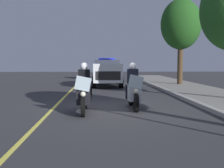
{
  "coord_description": "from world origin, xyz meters",
  "views": [
    {
      "loc": [
        9.95,
        -0.52,
        1.72
      ],
      "look_at": [
        -0.29,
        0.0,
        0.9
      ],
      "focal_mm": 43.08,
      "sensor_mm": 36.0,
      "label": 1
    }
  ],
  "objects_px": {
    "police_motorcycle_lead_left": "(84,92)",
    "tree_far_back": "(181,25)",
    "police_motorcycle_lead_right": "(133,90)",
    "police_suv": "(107,72)"
  },
  "relations": [
    {
      "from": "police_motorcycle_lead_left",
      "to": "tree_far_back",
      "type": "height_order",
      "value": "tree_far_back"
    },
    {
      "from": "police_motorcycle_lead_left",
      "to": "police_motorcycle_lead_right",
      "type": "relative_size",
      "value": 1.0
    },
    {
      "from": "police_motorcycle_lead_left",
      "to": "police_motorcycle_lead_right",
      "type": "distance_m",
      "value": 1.93
    },
    {
      "from": "police_motorcycle_lead_right",
      "to": "police_suv",
      "type": "height_order",
      "value": "police_suv"
    },
    {
      "from": "police_suv",
      "to": "police_motorcycle_lead_right",
      "type": "bearing_deg",
      "value": 4.18
    },
    {
      "from": "police_motorcycle_lead_left",
      "to": "tree_far_back",
      "type": "distance_m",
      "value": 13.19
    },
    {
      "from": "police_suv",
      "to": "tree_far_back",
      "type": "xyz_separation_m",
      "value": [
        -0.44,
        5.54,
        3.45
      ]
    },
    {
      "from": "police_motorcycle_lead_right",
      "to": "police_suv",
      "type": "relative_size",
      "value": 0.44
    },
    {
      "from": "police_motorcycle_lead_left",
      "to": "tree_far_back",
      "type": "xyz_separation_m",
      "value": [
        -10.74,
        6.64,
        3.82
      ]
    },
    {
      "from": "police_motorcycle_lead_left",
      "to": "police_motorcycle_lead_right",
      "type": "bearing_deg",
      "value": 111.68
    }
  ]
}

